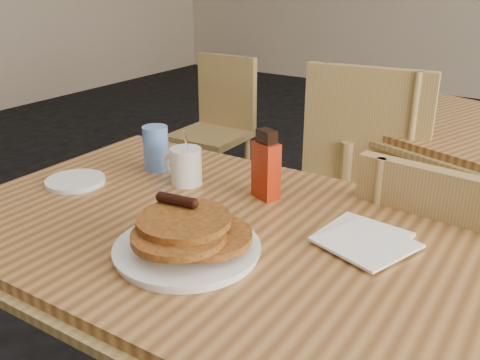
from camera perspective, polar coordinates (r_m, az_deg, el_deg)
name	(u,v)px	position (r m, az deg, el deg)	size (l,w,h in m)	color
main_table	(212,239)	(1.23, -2.95, -6.35)	(1.25, 0.85, 0.75)	#A9723B
chair_main_far	(350,185)	(1.88, 11.70, -0.56)	(0.49, 0.49, 0.97)	tan
chair_neighbor_near	(432,285)	(1.51, 19.80, -10.49)	(0.43, 0.43, 0.86)	tan
chair_wall_extra	(218,117)	(3.03, -2.33, 6.71)	(0.38, 0.38, 0.82)	tan
pancake_plate	(187,240)	(1.08, -5.65, -6.38)	(0.30, 0.30, 0.10)	white
coffee_mug	(185,165)	(1.41, -5.86, 1.57)	(0.12, 0.08, 0.15)	white
syrup_bottle	(266,167)	(1.31, 2.80, 1.41)	(0.08, 0.06, 0.17)	maroon
napkin_stack	(364,240)	(1.15, 13.11, -6.21)	(0.22, 0.23, 0.01)	white
blue_tumbler	(156,148)	(1.52, -8.96, 3.39)	(0.07, 0.07, 0.12)	#5E8DDE
side_saucer	(75,181)	(1.48, -17.15, -0.11)	(0.16, 0.16, 0.01)	white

